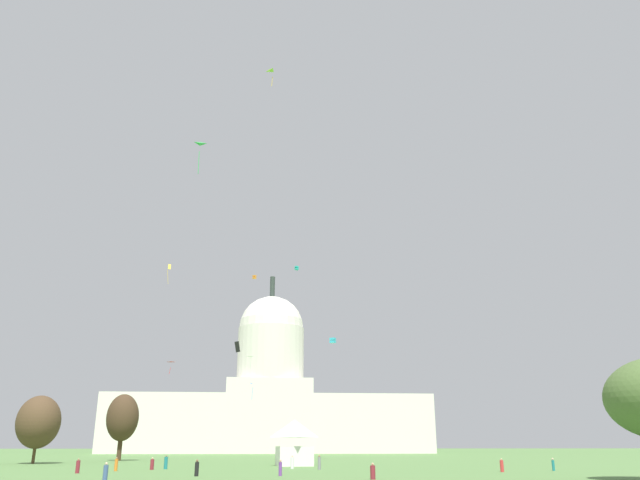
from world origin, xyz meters
TOP-DOWN VIEW (x-y plane):
  - capitol_building at (-5.02, 189.74)m, footprint 111.12×23.56m
  - event_tent at (-1.75, 66.56)m, footprint 5.87×6.73m
  - tree_west_far at (-34.50, 98.37)m, footprint 8.94×8.99m
  - tree_west_near at (-44.35, 80.34)m, footprint 10.35×10.99m
  - person_black_mid_right at (-13.08, 36.98)m, footprint 0.56×0.56m
  - person_orange_edge_west at (-24.17, 50.29)m, footprint 0.54×0.54m
  - person_maroon_mid_center at (-20.53, 54.16)m, footprint 0.66×0.66m
  - person_maroon_front_right at (-27.13, 44.72)m, footprint 0.62×0.62m
  - person_white_aisle_center at (-2.51, 55.44)m, footprint 0.56×0.56m
  - person_purple_lawn_far_right at (-4.52, 36.98)m, footprint 0.48×0.48m
  - person_grey_near_tent at (0.85, 52.57)m, footprint 0.51×0.51m
  - person_maroon_back_right at (3.92, 29.56)m, footprint 0.55×0.55m
  - person_denim_near_tree_east at (-20.31, 29.03)m, footprint 0.58×0.58m
  - person_teal_edge_east at (-19.06, 55.84)m, footprint 0.53×0.53m
  - person_red_mid_left at (21.71, 43.87)m, footprint 0.52×0.52m
  - person_teal_near_tree_west at (29.26, 46.63)m, footprint 0.36×0.36m
  - kite_turquoise_high at (1.18, 131.15)m, footprint 1.27×1.24m
  - kite_cyan_mid at (7.78, 100.33)m, footprint 1.51×1.52m
  - kite_green_high at (-15.18, 38.14)m, footprint 1.30×0.94m
  - kite_blue_low at (-9.83, 136.42)m, footprint 1.05×1.22m
  - kite_white_mid at (-9.72, 105.00)m, footprint 1.79×1.54m
  - kite_gold_high at (-27.71, 97.92)m, footprint 0.75×0.60m
  - kite_red_mid at (-26.57, 102.28)m, footprint 1.64×0.85m
  - kite_black_low at (-9.69, 41.42)m, footprint 0.72×0.50m
  - kite_lime_high at (-6.39, 46.45)m, footprint 1.36×1.36m
  - kite_orange_high at (-10.13, 125.07)m, footprint 1.11×1.11m

SIDE VIEW (x-z plane):
  - person_maroon_back_right at x=3.92m, z-range -0.09..1.39m
  - person_maroon_mid_center at x=-20.53m, z-range -0.08..1.41m
  - person_red_mid_left at x=21.71m, z-range -0.07..1.44m
  - person_teal_near_tree_west at x=29.26m, z-range -0.05..1.44m
  - person_maroon_front_right at x=-27.13m, z-range -0.08..1.50m
  - person_denim_near_tree_east at x=-20.31m, z-range -0.08..1.51m
  - person_orange_edge_west at x=-24.17m, z-range -0.07..1.53m
  - person_black_mid_right at x=-13.08m, z-range -0.07..1.55m
  - person_purple_lawn_far_right at x=-4.52m, z-range -0.06..1.54m
  - person_white_aisle_center at x=-2.51m, z-range -0.08..1.59m
  - person_teal_edge_east at x=-19.06m, z-range -0.08..1.64m
  - person_grey_near_tent at x=0.85m, z-range -0.06..1.71m
  - event_tent at x=-1.75m, z-range 0.07..6.70m
  - tree_west_near at x=-44.35m, z-range 1.15..12.12m
  - tree_west_far at x=-34.50m, z-range 1.73..14.32m
  - kite_black_low at x=-9.69m, z-range 13.26..14.53m
  - kite_blue_low at x=-9.83m, z-range 15.55..19.44m
  - capitol_building at x=-5.02m, z-range -13.14..48.79m
  - kite_red_mid at x=-26.57m, z-range 18.06..20.39m
  - kite_white_mid at x=-9.72m, z-range 19.51..22.26m
  - kite_cyan_mid at x=7.78m, z-range 23.71..24.81m
  - kite_green_high at x=-15.18m, z-range 35.54..39.24m
  - kite_gold_high at x=-27.71m, z-range 36.40..40.85m
  - kite_orange_high at x=-10.13m, z-range 44.08..45.00m
  - kite_turquoise_high at x=1.18m, z-range 48.42..49.53m
  - kite_lime_high at x=-6.39m, z-range 52.99..55.21m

